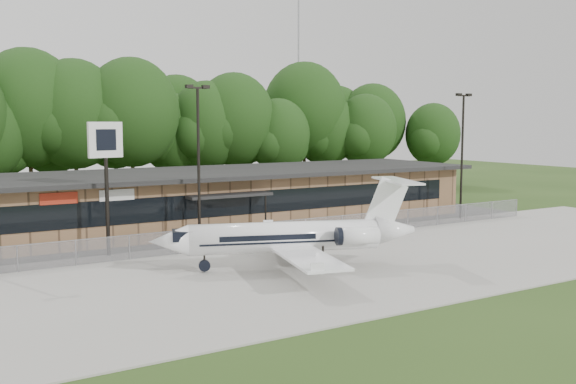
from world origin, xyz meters
TOP-DOWN VIEW (x-y plane):
  - ground at (0.00, 0.00)m, footprint 160.00×160.00m
  - apron at (0.00, 8.00)m, footprint 64.00×18.00m
  - parking_lot at (0.00, 19.50)m, footprint 50.00×9.00m
  - terminal at (-0.00, 23.94)m, footprint 41.00×11.65m
  - fence at (0.00, 15.00)m, footprint 46.00×0.04m
  - treeline at (0.00, 42.00)m, footprint 72.00×12.00m
  - radio_mast at (22.00, 48.00)m, footprint 0.20×0.20m
  - light_pole_mid at (-5.00, 16.50)m, footprint 1.55×0.30m
  - light_pole_right at (18.00, 16.50)m, footprint 1.55×0.30m
  - business_jet at (-3.04, 8.26)m, footprint 14.40×12.89m
  - pole_sign at (-10.70, 16.80)m, footprint 2.09×0.60m

SIDE VIEW (x-z plane):
  - ground at x=0.00m, z-range 0.00..0.00m
  - parking_lot at x=0.00m, z-range 0.00..0.06m
  - apron at x=0.00m, z-range 0.00..0.08m
  - fence at x=0.00m, z-range 0.02..1.54m
  - business_jet at x=-3.04m, z-range -0.70..4.21m
  - terminal at x=0.00m, z-range 0.03..4.33m
  - light_pole_mid at x=-5.00m, z-range 0.86..11.09m
  - light_pole_right at x=18.00m, z-range 0.86..11.09m
  - pole_sign at x=-10.70m, z-range 2.11..10.07m
  - treeline at x=0.00m, z-range 0.00..15.00m
  - radio_mast at x=22.00m, z-range 0.00..25.00m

